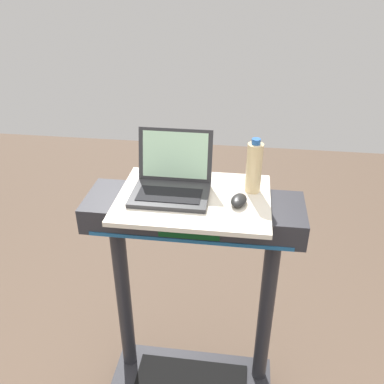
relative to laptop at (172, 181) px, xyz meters
The scene contains 4 objects.
desk_board 0.11m from the laptop, 17.41° to the right, with size 0.62×0.46×0.02m, color beige.
laptop is the anchor object (origin of this frame).
computer_mouse 0.29m from the laptop, 12.59° to the right, with size 0.06×0.10×0.03m, color black.
water_bottle 0.34m from the laptop, ahead, with size 0.06×0.06×0.23m.
Camera 1 is at (0.19, -0.77, 2.05)m, focal length 39.62 mm.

